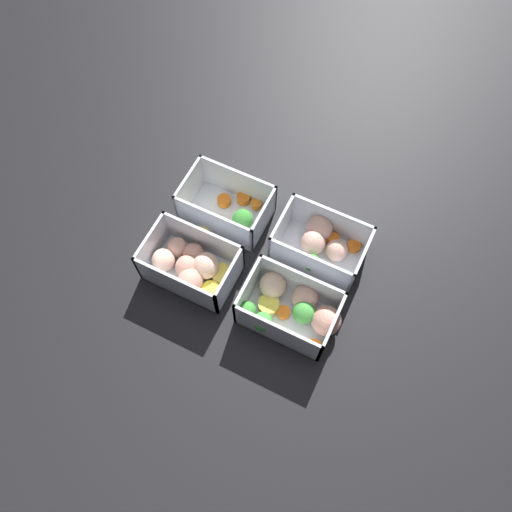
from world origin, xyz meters
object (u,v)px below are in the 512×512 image
container_far_right (191,265)px  container_far_left (293,308)px  container_near_left (321,243)px  container_near_right (229,209)px

container_far_right → container_far_left: bearing=-178.0°
container_near_left → container_far_right: 0.23m
container_near_left → container_far_left: (-0.01, 0.13, 0.00)m
container_near_left → container_near_right: bearing=3.2°
container_near_right → container_far_left: size_ratio=0.89×
container_near_left → container_far_left: bearing=92.5°
container_far_left → container_far_right: bearing=2.0°
container_near_left → container_far_right: bearing=36.7°
container_far_left → container_near_right: bearing=-33.6°
container_near_left → container_far_right: (0.19, 0.14, -0.00)m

